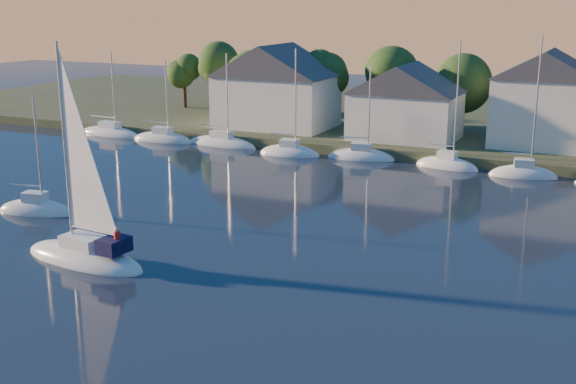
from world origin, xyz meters
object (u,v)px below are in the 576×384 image
Objects in this scene: clubhouse_west at (276,85)px; clubhouse_east at (546,98)px; hero_sailboat at (86,252)px; drifting_sailboat_left at (36,212)px; clubhouse_centre at (406,101)px.

clubhouse_east is (30.00, 1.00, 0.07)m from clubhouse_west.
hero_sailboat reaches higher than drifting_sailboat_left.
hero_sailboat reaches higher than clubhouse_west.
clubhouse_west is 1.30× the size of clubhouse_east.
drifting_sailboat_left is at bearing -93.05° from clubhouse_west.
hero_sailboat is at bearing -115.75° from clubhouse_east.
drifting_sailboat_left is (-10.41, 6.57, -0.50)m from hero_sailboat.
hero_sailboat is at bearing -79.09° from clubhouse_west.
clubhouse_centre is 1.16× the size of drifting_sailboat_left.
clubhouse_east reaches higher than clubhouse_west.
clubhouse_east reaches higher than drifting_sailboat_left.
clubhouse_east reaches higher than clubhouse_centre.
clubhouse_centre is 14.17m from clubhouse_east.
clubhouse_centre is at bearing -3.58° from clubhouse_west.
clubhouse_east is 49.94m from hero_sailboat.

